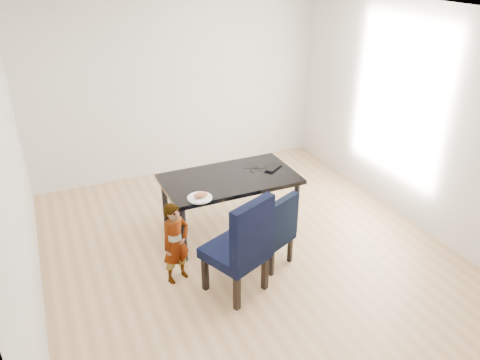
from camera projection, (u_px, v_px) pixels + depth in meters
name	position (u px, v px, depth m)	size (l,w,h in m)	color
floor	(247.00, 252.00, 5.52)	(4.50, 5.00, 0.01)	tan
ceiling	(249.00, 9.00, 4.31)	(4.50, 5.00, 0.01)	white
wall_back	(177.00, 87.00, 6.96)	(4.50, 0.01, 2.70)	silver
wall_front	(419.00, 287.00, 2.87)	(4.50, 0.01, 2.70)	silver
wall_left	(15.00, 185.00, 4.09)	(0.01, 5.00, 2.70)	white
wall_right	(414.00, 117.00, 5.74)	(0.01, 5.00, 2.70)	white
dining_table	(230.00, 204.00, 5.76)	(1.60, 0.90, 0.75)	black
chair_left	(235.00, 244.00, 4.67)	(0.54, 0.56, 1.12)	black
chair_right	(269.00, 229.00, 5.14)	(0.43, 0.44, 0.89)	black
child	(176.00, 243.00, 4.87)	(0.33, 0.22, 0.91)	#FF3B15
plate	(200.00, 198.00, 5.12)	(0.27, 0.27, 0.02)	white
sandwich	(201.00, 195.00, 5.10)	(0.16, 0.08, 0.07)	#B96942
laptop	(270.00, 166.00, 5.85)	(0.30, 0.19, 0.02)	black
cable_tangle	(256.00, 170.00, 5.77)	(0.15, 0.15, 0.01)	black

